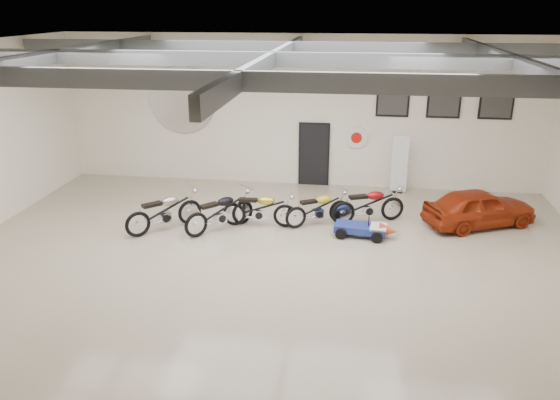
# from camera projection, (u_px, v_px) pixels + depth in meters

# --- Properties ---
(floor) EXTENTS (16.00, 12.00, 0.01)m
(floor) POSITION_uv_depth(u_px,v_px,m) (273.00, 259.00, 13.35)
(floor) COLOR tan
(floor) RESTS_ON ground
(ceiling) EXTENTS (16.00, 12.00, 0.01)m
(ceiling) POSITION_uv_depth(u_px,v_px,m) (272.00, 47.00, 11.65)
(ceiling) COLOR gray
(ceiling) RESTS_ON back_wall
(back_wall) EXTENTS (16.00, 0.02, 5.00)m
(back_wall) POSITION_uv_depth(u_px,v_px,m) (300.00, 112.00, 18.09)
(back_wall) COLOR white
(back_wall) RESTS_ON floor
(ceiling_beams) EXTENTS (15.80, 11.80, 0.32)m
(ceiling_beams) POSITION_uv_depth(u_px,v_px,m) (272.00, 59.00, 11.73)
(ceiling_beams) COLOR #53575B
(ceiling_beams) RESTS_ON ceiling
(door) EXTENTS (0.92, 0.08, 2.10)m
(door) POSITION_uv_depth(u_px,v_px,m) (314.00, 155.00, 18.47)
(door) COLOR black
(door) RESTS_ON back_wall
(logo_plaque) EXTENTS (2.30, 0.06, 1.16)m
(logo_plaque) POSITION_uv_depth(u_px,v_px,m) (182.00, 100.00, 18.46)
(logo_plaque) COLOR silver
(logo_plaque) RESTS_ON back_wall
(poster_left) EXTENTS (1.05, 0.08, 1.35)m
(poster_left) POSITION_uv_depth(u_px,v_px,m) (393.00, 96.00, 17.46)
(poster_left) COLOR black
(poster_left) RESTS_ON back_wall
(poster_mid) EXTENTS (1.05, 0.08, 1.35)m
(poster_mid) POSITION_uv_depth(u_px,v_px,m) (445.00, 97.00, 17.25)
(poster_mid) COLOR black
(poster_mid) RESTS_ON back_wall
(poster_right) EXTENTS (1.05, 0.08, 1.35)m
(poster_right) POSITION_uv_depth(u_px,v_px,m) (497.00, 98.00, 17.04)
(poster_right) COLOR black
(poster_right) RESTS_ON back_wall
(oil_sign) EXTENTS (0.72, 0.10, 0.72)m
(oil_sign) POSITION_uv_depth(u_px,v_px,m) (356.00, 138.00, 18.06)
(oil_sign) COLOR white
(oil_sign) RESTS_ON back_wall
(banner_stand) EXTENTS (0.55, 0.30, 1.90)m
(banner_stand) POSITION_uv_depth(u_px,v_px,m) (400.00, 165.00, 17.71)
(banner_stand) COLOR white
(banner_stand) RESTS_ON floor
(motorcycle_silver) EXTENTS (2.05, 2.01, 1.14)m
(motorcycle_silver) POSITION_uv_depth(u_px,v_px,m) (164.00, 211.00, 14.84)
(motorcycle_silver) COLOR silver
(motorcycle_silver) RESTS_ON floor
(motorcycle_black) EXTENTS (1.95, 2.02, 1.12)m
(motorcycle_black) POSITION_uv_depth(u_px,v_px,m) (220.00, 211.00, 14.84)
(motorcycle_black) COLOR silver
(motorcycle_black) RESTS_ON floor
(motorcycle_gold) EXTENTS (2.09, 0.73, 1.07)m
(motorcycle_gold) POSITION_uv_depth(u_px,v_px,m) (259.00, 208.00, 15.12)
(motorcycle_gold) COLOR silver
(motorcycle_gold) RESTS_ON floor
(motorcycle_yellow) EXTENTS (1.97, 1.51, 1.01)m
(motorcycle_yellow) POSITION_uv_depth(u_px,v_px,m) (318.00, 208.00, 15.24)
(motorcycle_yellow) COLOR silver
(motorcycle_yellow) RESTS_ON floor
(motorcycle_red) EXTENTS (2.23, 1.41, 1.11)m
(motorcycle_red) POSITION_uv_depth(u_px,v_px,m) (368.00, 204.00, 15.38)
(motorcycle_red) COLOR silver
(motorcycle_red) RESTS_ON floor
(go_kart) EXTENTS (1.76, 0.96, 0.61)m
(go_kart) POSITION_uv_depth(u_px,v_px,m) (366.00, 226.00, 14.50)
(go_kart) COLOR navy
(go_kart) RESTS_ON floor
(vintage_car) EXTENTS (2.44, 3.39, 1.07)m
(vintage_car) POSITION_uv_depth(u_px,v_px,m) (479.00, 208.00, 15.17)
(vintage_car) COLOR #98290D
(vintage_car) RESTS_ON floor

